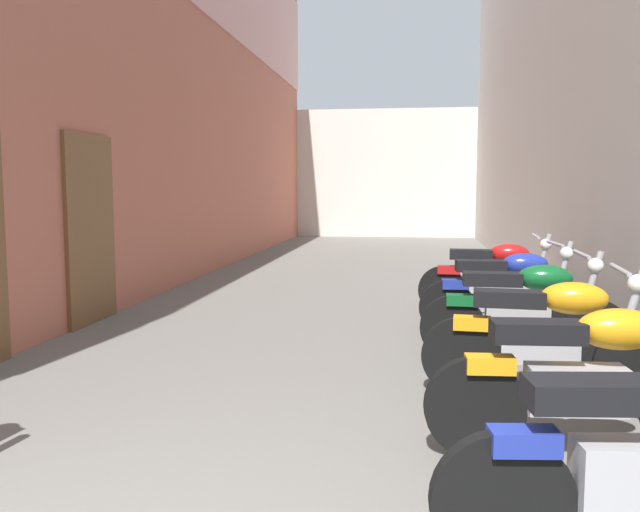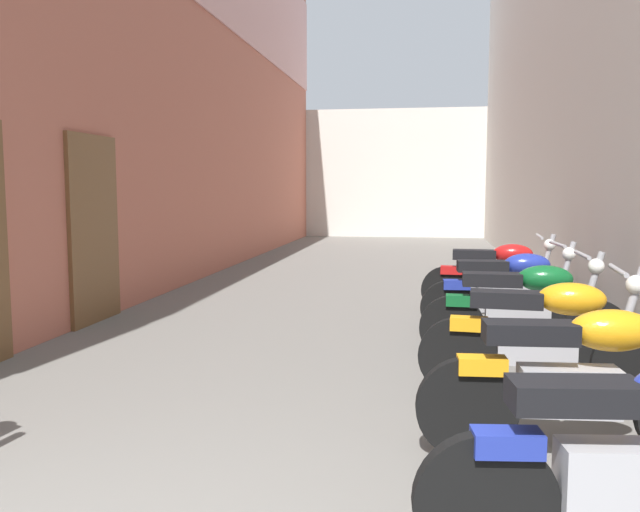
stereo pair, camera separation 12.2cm
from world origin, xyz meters
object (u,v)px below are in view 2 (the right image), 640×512
at_px(motorcycle_second, 580,377).
at_px(motorcycle_third, 546,335).
at_px(motorcycle_sixth, 498,276).
at_px(motorcycle_fourth, 524,309).
at_px(motorcycle_fifth, 510,291).

relative_size(motorcycle_second, motorcycle_third, 1.00).
bearing_deg(motorcycle_sixth, motorcycle_fourth, -90.00).
relative_size(motorcycle_fourth, motorcycle_sixth, 1.00).
bearing_deg(motorcycle_fourth, motorcycle_fifth, 90.00).
relative_size(motorcycle_third, motorcycle_fifth, 1.00).
bearing_deg(motorcycle_third, motorcycle_second, -90.00).
bearing_deg(motorcycle_third, motorcycle_fifth, 90.00).
distance_m(motorcycle_fourth, motorcycle_sixth, 2.22).
bearing_deg(motorcycle_sixth, motorcycle_second, -90.00).
bearing_deg(motorcycle_fifth, motorcycle_fourth, -90.00).
height_order(motorcycle_second, motorcycle_fifth, same).
relative_size(motorcycle_third, motorcycle_fourth, 1.00).
height_order(motorcycle_fourth, motorcycle_sixth, same).
xyz_separation_m(motorcycle_third, motorcycle_fourth, (0.00, 1.08, 0.00)).
height_order(motorcycle_third, motorcycle_fifth, same).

